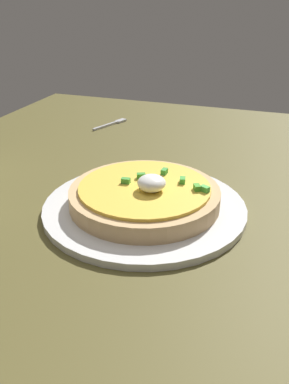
# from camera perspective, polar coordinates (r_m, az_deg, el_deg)

# --- Properties ---
(dining_table) EXTENTS (1.14, 0.76, 0.02)m
(dining_table) POSITION_cam_1_polar(r_m,az_deg,el_deg) (0.71, -8.50, 0.03)
(dining_table) COLOR brown
(dining_table) RESTS_ON ground
(plate) EXTENTS (0.30, 0.30, 0.01)m
(plate) POSITION_cam_1_polar(r_m,az_deg,el_deg) (0.62, 0.00, -2.09)
(plate) COLOR silver
(plate) RESTS_ON dining_table
(pizza) EXTENTS (0.22, 0.22, 0.05)m
(pizza) POSITION_cam_1_polar(r_m,az_deg,el_deg) (0.61, 0.04, -0.41)
(pizza) COLOR tan
(pizza) RESTS_ON plate
(fork) EXTENTS (0.10, 0.05, 0.00)m
(fork) POSITION_cam_1_polar(r_m,az_deg,el_deg) (1.02, -4.39, 9.33)
(fork) COLOR #B7B7BC
(fork) RESTS_ON dining_table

